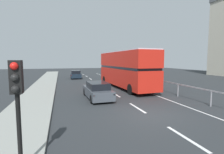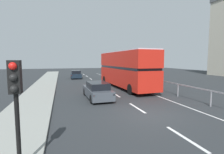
{
  "view_description": "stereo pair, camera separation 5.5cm",
  "coord_description": "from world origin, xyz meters",
  "px_view_note": "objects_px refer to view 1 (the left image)",
  "views": [
    {
      "loc": [
        -4.88,
        -8.97,
        3.2
      ],
      "look_at": [
        0.1,
        7.67,
        1.49
      ],
      "focal_mm": 27.64,
      "sensor_mm": 36.0,
      "label": 1
    },
    {
      "loc": [
        -4.83,
        -8.98,
        3.2
      ],
      "look_at": [
        0.1,
        7.67,
        1.49
      ],
      "focal_mm": 27.64,
      "sensor_mm": 36.0,
      "label": 2
    }
  ],
  "objects_px": {
    "hatchback_car_near": "(97,91)",
    "double_decker_bus_red": "(125,68)",
    "traffic_signal_pole": "(17,89)",
    "sedan_car_ahead": "(76,74)"
  },
  "relations": [
    {
      "from": "hatchback_car_near",
      "to": "traffic_signal_pole",
      "type": "height_order",
      "value": "traffic_signal_pole"
    },
    {
      "from": "double_decker_bus_red",
      "to": "hatchback_car_near",
      "type": "xyz_separation_m",
      "value": [
        -4.25,
        -4.74,
        -1.59
      ]
    },
    {
      "from": "double_decker_bus_red",
      "to": "sedan_car_ahead",
      "type": "distance_m",
      "value": 13.12
    },
    {
      "from": "hatchback_car_near",
      "to": "double_decker_bus_red",
      "type": "bearing_deg",
      "value": 46.54
    },
    {
      "from": "double_decker_bus_red",
      "to": "sedan_car_ahead",
      "type": "height_order",
      "value": "double_decker_bus_red"
    },
    {
      "from": "double_decker_bus_red",
      "to": "sedan_car_ahead",
      "type": "bearing_deg",
      "value": 107.79
    },
    {
      "from": "hatchback_car_near",
      "to": "sedan_car_ahead",
      "type": "xyz_separation_m",
      "value": [
        -0.34,
        16.93,
        0.0
      ]
    },
    {
      "from": "double_decker_bus_red",
      "to": "traffic_signal_pole",
      "type": "bearing_deg",
      "value": -124.32
    },
    {
      "from": "traffic_signal_pole",
      "to": "sedan_car_ahead",
      "type": "distance_m",
      "value": 26.07
    },
    {
      "from": "double_decker_bus_red",
      "to": "traffic_signal_pole",
      "type": "xyz_separation_m",
      "value": [
        -8.29,
        -13.56,
        0.17
      ]
    }
  ]
}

